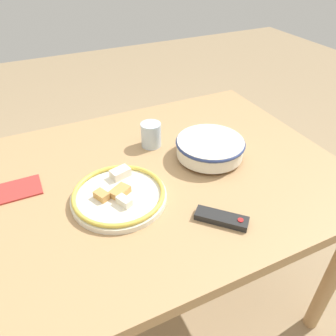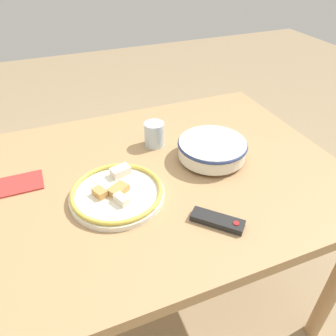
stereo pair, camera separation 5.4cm
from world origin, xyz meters
TOP-DOWN VIEW (x-y plane):
  - ground_plane at (0.00, 0.00)m, footprint 8.00×8.00m
  - dining_table at (0.00, 0.00)m, footprint 1.34×0.96m
  - noodle_bowl at (-0.24, 0.00)m, footprint 0.25×0.25m
  - food_plate at (0.13, 0.08)m, footprint 0.30×0.30m
  - tv_remote at (-0.11, 0.30)m, footprint 0.14×0.14m
  - drinking_glass at (-0.08, -0.17)m, footprint 0.08×0.08m
  - folded_napkin at (0.42, -0.10)m, footprint 0.15×0.11m

SIDE VIEW (x-z plane):
  - ground_plane at x=0.00m, z-range 0.00..0.00m
  - dining_table at x=0.00m, z-range 0.30..1.08m
  - folded_napkin at x=0.42m, z-range 0.78..0.78m
  - tv_remote at x=-0.11m, z-range 0.78..0.80m
  - food_plate at x=0.13m, z-range 0.77..0.82m
  - noodle_bowl at x=-0.24m, z-range 0.78..0.86m
  - drinking_glass at x=-0.08m, z-range 0.78..0.87m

